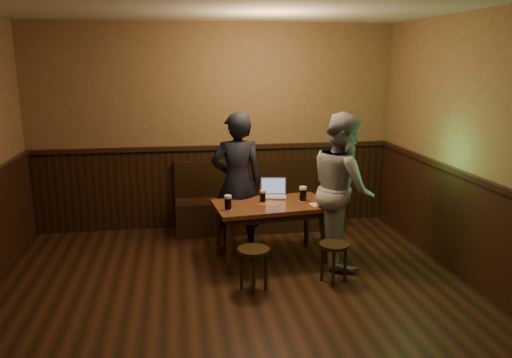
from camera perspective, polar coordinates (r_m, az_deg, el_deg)
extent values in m
cube|color=black|center=(4.51, -1.23, -17.40)|extent=(5.00, 6.00, 0.02)
cube|color=#8A6046|center=(6.93, -4.71, 5.89)|extent=(5.00, 0.02, 2.80)
cube|color=black|center=(7.06, -4.56, -0.99)|extent=(4.98, 0.04, 1.10)
cube|color=black|center=(6.91, -4.63, 3.61)|extent=(4.98, 0.06, 0.06)
cube|color=black|center=(6.95, -0.02, -3.97)|extent=(2.20, 0.50, 0.45)
cube|color=black|center=(7.02, -0.28, 0.22)|extent=(2.20, 0.10, 0.50)
cube|color=#4F2E16|center=(5.78, 1.71, -3.03)|extent=(1.37, 0.89, 0.05)
cube|color=#311B0D|center=(5.80, 1.70, -3.69)|extent=(1.24, 0.76, 0.07)
cube|color=maroon|center=(5.77, 1.71, -2.79)|extent=(0.34, 0.34, 0.00)
cylinder|color=#311B0D|center=(5.48, -3.13, -7.80)|extent=(0.06, 0.06, 0.64)
cylinder|color=#311B0D|center=(6.02, -4.38, -5.84)|extent=(0.06, 0.06, 0.64)
cylinder|color=#311B0D|center=(5.82, 7.97, -6.62)|extent=(0.06, 0.06, 0.64)
cylinder|color=#311B0D|center=(6.33, 5.82, -4.89)|extent=(0.06, 0.06, 0.64)
cylinder|color=black|center=(5.10, -0.28, -8.16)|extent=(0.38, 0.38, 0.04)
cylinder|color=black|center=(5.18, 1.13, -10.36)|extent=(0.03, 0.03, 0.43)
cylinder|color=black|center=(5.30, -0.24, -9.80)|extent=(0.03, 0.03, 0.43)
cylinder|color=black|center=(5.19, -1.69, -10.33)|extent=(0.03, 0.03, 0.43)
cylinder|color=black|center=(5.07, -0.32, -10.92)|extent=(0.03, 0.03, 0.43)
cylinder|color=black|center=(5.35, 8.93, -7.49)|extent=(0.40, 0.40, 0.04)
cylinder|color=black|center=(5.42, 10.14, -9.56)|extent=(0.03, 0.03, 0.41)
cylinder|color=black|center=(5.54, 8.87, -9.03)|extent=(0.03, 0.03, 0.41)
cylinder|color=black|center=(5.42, 7.55, -9.46)|extent=(0.03, 0.03, 0.41)
cylinder|color=black|center=(5.31, 8.83, -10.01)|extent=(0.03, 0.03, 0.41)
cylinder|color=#A42414|center=(5.54, -3.20, -3.49)|extent=(0.11, 0.11, 0.00)
cylinder|color=silver|center=(5.54, -3.20, -3.46)|extent=(0.09, 0.09, 0.00)
cylinder|color=black|center=(5.53, -3.21, -2.80)|extent=(0.08, 0.08, 0.13)
cylinder|color=beige|center=(5.50, -3.22, -2.01)|extent=(0.08, 0.08, 0.03)
cylinder|color=#A42414|center=(5.82, 0.79, -2.64)|extent=(0.09, 0.09, 0.00)
cylinder|color=silver|center=(5.82, 0.79, -2.61)|extent=(0.08, 0.08, 0.00)
cylinder|color=black|center=(5.81, 0.79, -2.06)|extent=(0.07, 0.07, 0.11)
cylinder|color=beige|center=(5.79, 0.79, -1.41)|extent=(0.07, 0.07, 0.03)
cylinder|color=#A42414|center=(5.90, 5.36, -2.49)|extent=(0.11, 0.11, 0.00)
cylinder|color=silver|center=(5.90, 5.36, -2.46)|extent=(0.10, 0.10, 0.00)
cylinder|color=black|center=(5.88, 5.38, -1.80)|extent=(0.08, 0.08, 0.14)
cylinder|color=beige|center=(5.86, 5.39, -1.01)|extent=(0.09, 0.09, 0.03)
cube|color=silver|center=(6.02, 1.99, -2.05)|extent=(0.35, 0.27, 0.02)
cube|color=#B2B2B7|center=(6.02, 1.99, -1.96)|extent=(0.31, 0.22, 0.00)
cube|color=silver|center=(6.10, 1.99, -0.77)|extent=(0.32, 0.12, 0.20)
cube|color=#527999|center=(6.09, 1.99, -0.79)|extent=(0.29, 0.10, 0.17)
cube|color=silver|center=(5.78, 7.34, -2.89)|extent=(0.24, 0.17, 0.00)
imported|color=black|center=(6.04, -2.16, -0.41)|extent=(0.63, 0.42, 1.72)
imported|color=gray|center=(5.77, 9.86, -1.11)|extent=(0.69, 0.87, 1.75)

